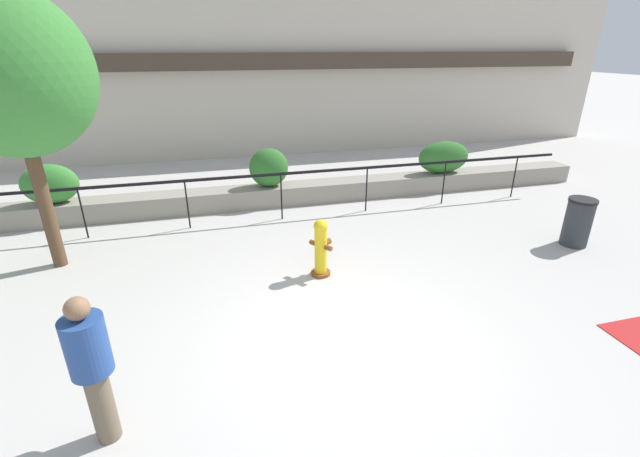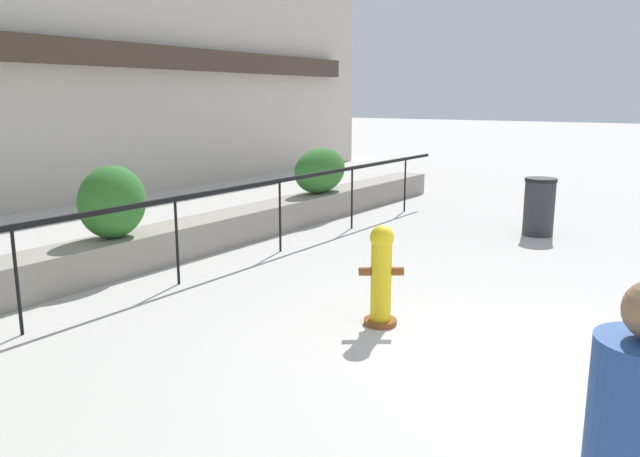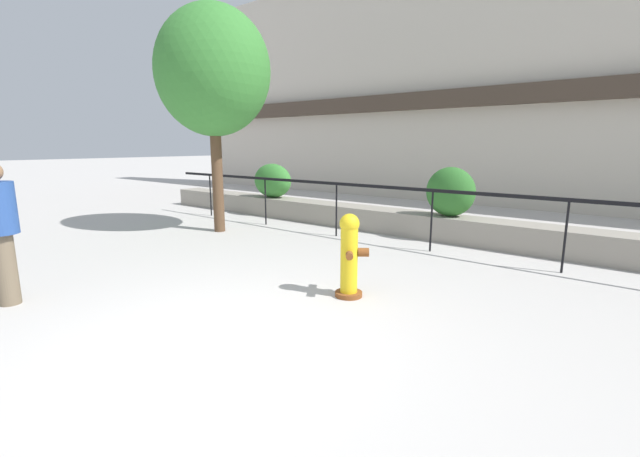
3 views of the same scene
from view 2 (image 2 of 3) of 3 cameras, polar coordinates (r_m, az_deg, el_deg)
The scene contains 7 objects.
ground_plane at distance 5.97m, azimuth 22.23°, elevation -12.52°, with size 120.00×120.00×0.00m, color #BCB7B2.
planter_wall_low at distance 9.09m, azimuth -17.57°, elevation -2.21°, with size 18.00×0.70×0.50m, color gray.
fence_railing_segment at distance 8.11m, azimuth -13.09°, elevation 1.92°, with size 15.00×0.05×1.15m.
hedge_bush_1 at distance 8.88m, azimuth -18.45°, elevation 2.31°, with size 0.99×0.70×0.99m, color #2D6B28.
hedge_bush_2 at distance 12.50m, azimuth 0.03°, elevation 5.33°, with size 1.52×0.64×0.90m, color #2D6B28.
fire_hydrant at distance 6.61m, azimuth 5.61°, elevation -4.21°, with size 0.49×0.49×1.08m.
trash_bin at distance 11.56m, azimuth 19.40°, elevation 1.90°, with size 0.55×0.55×1.01m.
Camera 2 is at (-5.38, -1.02, 2.38)m, focal length 35.00 mm.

